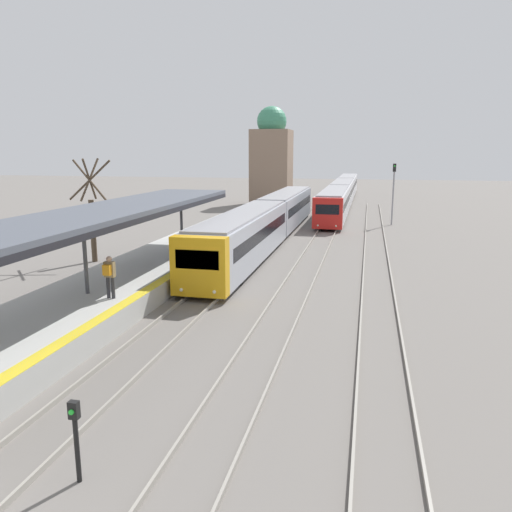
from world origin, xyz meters
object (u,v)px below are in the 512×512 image
(person_on_platform, at_px, (109,274))
(signal_mast_far, at_px, (393,187))
(signal_post_near, at_px, (76,432))
(train_far, at_px, (342,191))
(train_near, at_px, (269,219))

(person_on_platform, height_order, signal_mast_far, signal_mast_far)
(signal_post_near, relative_size, signal_mast_far, 0.32)
(signal_post_near, distance_m, signal_mast_far, 39.30)
(train_far, relative_size, signal_post_near, 26.26)
(train_near, height_order, signal_mast_far, signal_mast_far)
(person_on_platform, distance_m, train_far, 47.06)
(train_far, bearing_deg, signal_mast_far, -72.68)
(train_near, distance_m, signal_post_near, 27.87)
(person_on_platform, height_order, signal_post_near, person_on_platform)
(person_on_platform, relative_size, signal_post_near, 0.96)
(train_far, relative_size, signal_mast_far, 8.37)
(train_near, bearing_deg, signal_post_near, -86.62)
(person_on_platform, bearing_deg, signal_mast_far, 68.28)
(train_far, bearing_deg, train_near, -97.85)
(signal_mast_far, bearing_deg, train_far, 107.32)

